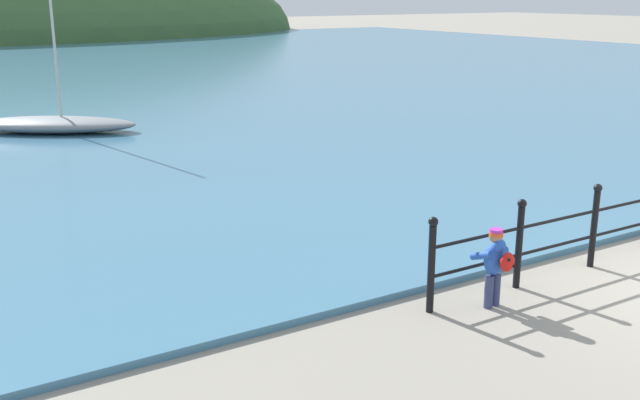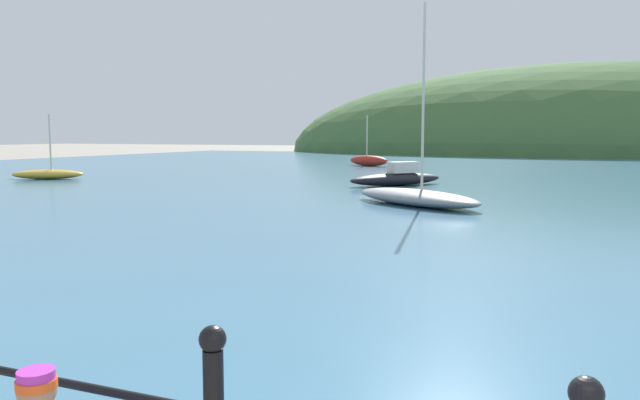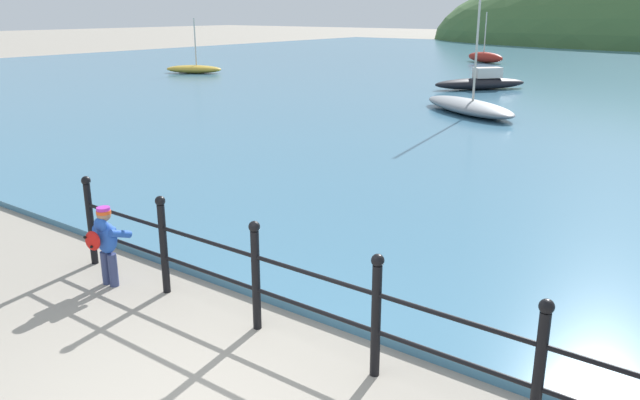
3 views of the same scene
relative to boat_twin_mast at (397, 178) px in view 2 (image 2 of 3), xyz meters
The scene contains 6 objects.
water 12.13m from the boat_twin_mast, 56.16° to the left, with size 80.00×60.00×0.10m, color teal.
far_hillside 47.40m from the boat_twin_mast, 81.81° to the left, with size 63.44×34.89×18.31m.
boat_twin_mast is the anchor object (origin of this frame).
boat_blue_hull 6.53m from the boat_twin_mast, 70.10° to the right, with size 4.50×3.63×5.33m.
boat_green_fishing 14.18m from the boat_twin_mast, 112.22° to the left, with size 3.03×1.98×3.03m.
boat_mid_harbor 14.90m from the boat_twin_mast, behind, with size 3.05×2.32×2.75m.
Camera 2 is at (-0.54, -0.72, 2.02)m, focal length 35.00 mm.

